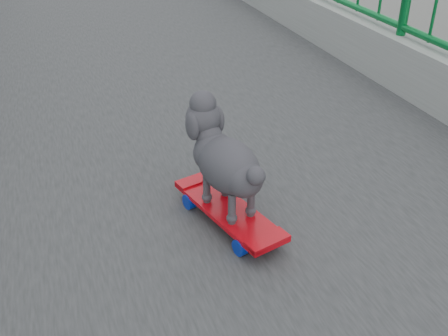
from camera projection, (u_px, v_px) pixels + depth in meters
skateboard at (228, 212)px, 1.99m from camera, size 0.29×0.56×0.07m
poodle at (225, 159)px, 1.89m from camera, size 0.26×0.44×0.38m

